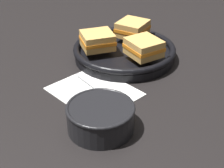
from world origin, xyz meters
TOP-DOWN VIEW (x-y plane):
  - ground_plane at (0.00, 0.00)m, footprint 4.00×4.00m
  - napkin at (-0.02, 0.00)m, footprint 0.21×0.18m
  - soup_bowl at (0.11, -0.08)m, footprint 0.15×0.15m
  - spoon at (-0.01, 0.01)m, footprint 0.15×0.03m
  - skillet at (-0.11, 0.19)m, footprint 0.35×0.36m
  - sandwich_near_left at (-0.15, 0.25)m, footprint 0.11×0.11m
  - sandwich_near_right at (-0.15, 0.12)m, footprint 0.11×0.12m
  - sandwich_far_left at (-0.03, 0.18)m, footprint 0.10×0.10m

SIDE VIEW (x-z plane):
  - ground_plane at x=0.00m, z-range 0.00..0.00m
  - napkin at x=-0.02m, z-range 0.00..0.00m
  - spoon at x=-0.01m, z-range 0.00..0.01m
  - skillet at x=-0.11m, z-range 0.00..0.04m
  - soup_bowl at x=0.11m, z-range 0.00..0.06m
  - sandwich_near_left at x=-0.15m, z-range 0.04..0.09m
  - sandwich_near_right at x=-0.15m, z-range 0.04..0.09m
  - sandwich_far_left at x=-0.03m, z-range 0.04..0.09m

